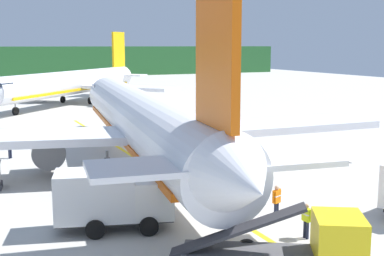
{
  "coord_description": "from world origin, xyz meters",
  "views": [
    {
      "loc": [
        14.2,
        -18.15,
        8.67
      ],
      "look_at": [
        28.24,
        12.41,
        3.25
      ],
      "focal_mm": 48.27,
      "sensor_mm": 36.0,
      "label": 1
    }
  ],
  "objects_px": {
    "service_truck_catering": "(303,246)",
    "service_truck_fuel": "(112,197)",
    "crew_marshaller": "(10,146)",
    "crew_loader_right": "(277,199)",
    "airliner_foreground": "(142,121)",
    "airliner_mid_apron": "(73,83)",
    "airliner_distant": "(71,69)",
    "crew_loader_left": "(306,218)"
  },
  "relations": [
    {
      "from": "service_truck_catering",
      "to": "service_truck_fuel",
      "type": "bearing_deg",
      "value": 123.39
    },
    {
      "from": "crew_marshaller",
      "to": "crew_loader_right",
      "type": "bearing_deg",
      "value": -62.44
    },
    {
      "from": "airliner_foreground",
      "to": "service_truck_catering",
      "type": "bearing_deg",
      "value": -90.64
    },
    {
      "from": "airliner_mid_apron",
      "to": "service_truck_fuel",
      "type": "height_order",
      "value": "airliner_mid_apron"
    },
    {
      "from": "crew_loader_right",
      "to": "airliner_mid_apron",
      "type": "bearing_deg",
      "value": 88.38
    },
    {
      "from": "service_truck_catering",
      "to": "crew_loader_right",
      "type": "relative_size",
      "value": 3.97
    },
    {
      "from": "crew_loader_right",
      "to": "airliner_distant",
      "type": "bearing_deg",
      "value": 82.71
    },
    {
      "from": "airliner_foreground",
      "to": "service_truck_fuel",
      "type": "height_order",
      "value": "airliner_foreground"
    },
    {
      "from": "crew_marshaller",
      "to": "airliner_distant",
      "type": "bearing_deg",
      "value": 76.07
    },
    {
      "from": "airliner_foreground",
      "to": "crew_loader_left",
      "type": "xyz_separation_m",
      "value": [
        2.25,
        -15.94,
        -2.42
      ]
    },
    {
      "from": "airliner_distant",
      "to": "service_truck_catering",
      "type": "height_order",
      "value": "airliner_distant"
    },
    {
      "from": "service_truck_fuel",
      "to": "crew_loader_right",
      "type": "relative_size",
      "value": 3.28
    },
    {
      "from": "airliner_foreground",
      "to": "crew_loader_right",
      "type": "relative_size",
      "value": 23.44
    },
    {
      "from": "airliner_distant",
      "to": "airliner_foreground",
      "type": "bearing_deg",
      "value": -99.26
    },
    {
      "from": "service_truck_fuel",
      "to": "crew_marshaller",
      "type": "height_order",
      "value": "service_truck_fuel"
    },
    {
      "from": "crew_marshaller",
      "to": "crew_loader_right",
      "type": "relative_size",
      "value": 0.97
    },
    {
      "from": "airliner_distant",
      "to": "crew_loader_left",
      "type": "relative_size",
      "value": 11.17
    },
    {
      "from": "crew_loader_left",
      "to": "airliner_distant",
      "type": "bearing_deg",
      "value": 82.77
    },
    {
      "from": "crew_marshaller",
      "to": "crew_loader_left",
      "type": "relative_size",
      "value": 1.04
    },
    {
      "from": "service_truck_catering",
      "to": "crew_loader_right",
      "type": "bearing_deg",
      "value": 65.11
    },
    {
      "from": "airliner_distant",
      "to": "crew_marshaller",
      "type": "distance_m",
      "value": 114.34
    },
    {
      "from": "airliner_distant",
      "to": "crew_loader_right",
      "type": "relative_size",
      "value": 10.32
    },
    {
      "from": "crew_loader_right",
      "to": "service_truck_fuel",
      "type": "bearing_deg",
      "value": 165.09
    },
    {
      "from": "airliner_mid_apron",
      "to": "crew_loader_left",
      "type": "distance_m",
      "value": 58.58
    },
    {
      "from": "airliner_distant",
      "to": "service_truck_catering",
      "type": "distance_m",
      "value": 138.62
    },
    {
      "from": "service_truck_catering",
      "to": "crew_marshaller",
      "type": "bearing_deg",
      "value": 107.02
    },
    {
      "from": "service_truck_fuel",
      "to": "crew_loader_right",
      "type": "distance_m",
      "value": 8.12
    },
    {
      "from": "airliner_mid_apron",
      "to": "service_truck_catering",
      "type": "bearing_deg",
      "value": -93.94
    },
    {
      "from": "airliner_distant",
      "to": "service_truck_fuel",
      "type": "xyz_separation_m",
      "value": [
        -24.65,
        -129.4,
        -0.3
      ]
    },
    {
      "from": "airliner_foreground",
      "to": "service_truck_fuel",
      "type": "relative_size",
      "value": 7.14
    },
    {
      "from": "crew_loader_left",
      "to": "airliner_foreground",
      "type": "bearing_deg",
      "value": 98.05
    },
    {
      "from": "airliner_distant",
      "to": "service_truck_fuel",
      "type": "bearing_deg",
      "value": -100.78
    },
    {
      "from": "airliner_distant",
      "to": "service_truck_catering",
      "type": "bearing_deg",
      "value": -98.08
    },
    {
      "from": "airliner_foreground",
      "to": "service_truck_catering",
      "type": "height_order",
      "value": "airliner_foreground"
    },
    {
      "from": "airliner_foreground",
      "to": "airliner_distant",
      "type": "distance_m",
      "value": 119.81
    },
    {
      "from": "airliner_mid_apron",
      "to": "crew_loader_left",
      "type": "xyz_separation_m",
      "value": [
        -1.78,
        -58.52,
        -2.13
      ]
    },
    {
      "from": "airliner_mid_apron",
      "to": "service_truck_fuel",
      "type": "distance_m",
      "value": 54.58
    },
    {
      "from": "service_truck_catering",
      "to": "crew_loader_right",
      "type": "xyz_separation_m",
      "value": [
        2.67,
        5.75,
        -0.1
      ]
    },
    {
      "from": "airliner_foreground",
      "to": "airliner_mid_apron",
      "type": "xyz_separation_m",
      "value": [
        4.03,
        42.58,
        -0.29
      ]
    },
    {
      "from": "crew_loader_left",
      "to": "crew_loader_right",
      "type": "distance_m",
      "value": 2.7
    },
    {
      "from": "crew_marshaller",
      "to": "service_truck_fuel",
      "type": "bearing_deg",
      "value": -81.13
    },
    {
      "from": "service_truck_catering",
      "to": "crew_loader_left",
      "type": "xyz_separation_m",
      "value": [
        2.47,
        3.06,
        -0.19
      ]
    }
  ]
}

